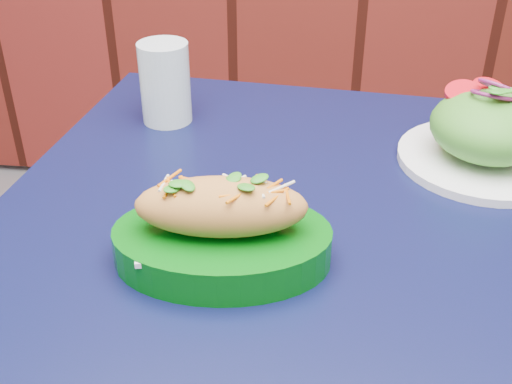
# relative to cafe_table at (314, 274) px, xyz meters

# --- Properties ---
(cafe_table) EXTENTS (0.86, 0.86, 0.75)m
(cafe_table) POSITION_rel_cafe_table_xyz_m (0.00, 0.00, 0.00)
(cafe_table) COLOR black
(cafe_table) RESTS_ON ground
(banh_mi_basket) EXTENTS (0.25, 0.18, 0.11)m
(banh_mi_basket) POSITION_rel_cafe_table_xyz_m (-0.10, -0.10, 0.13)
(banh_mi_basket) COLOR #045A0C
(banh_mi_basket) RESTS_ON cafe_table
(salad_plate) EXTENTS (0.23, 0.23, 0.12)m
(salad_plate) POSITION_rel_cafe_table_xyz_m (0.22, 0.16, 0.13)
(salad_plate) COLOR white
(salad_plate) RESTS_ON cafe_table
(water_glass) EXTENTS (0.08, 0.08, 0.12)m
(water_glass) POSITION_rel_cafe_table_xyz_m (-0.25, 0.24, 0.15)
(water_glass) COLOR silver
(water_glass) RESTS_ON cafe_table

